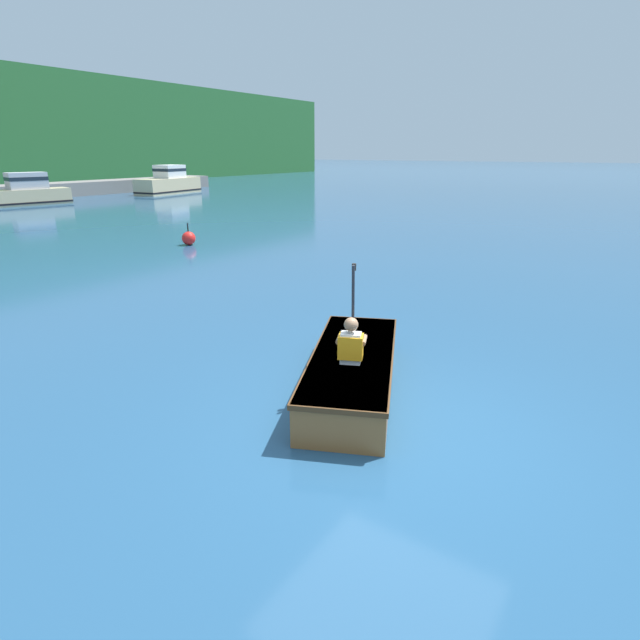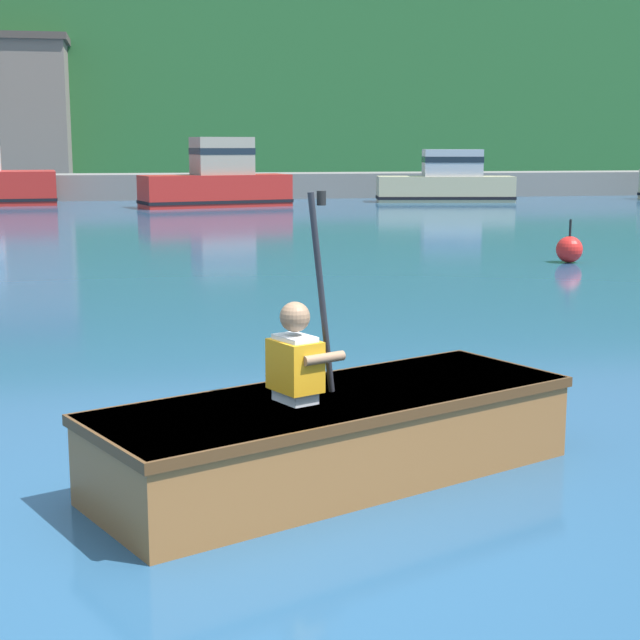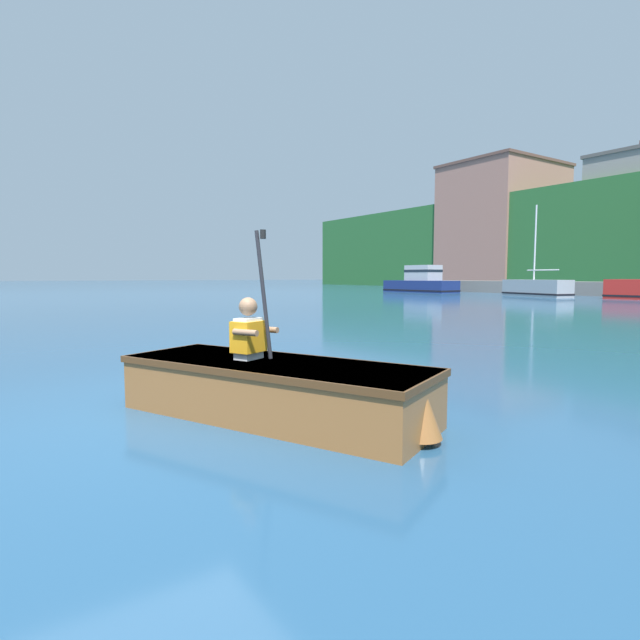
{
  "view_description": "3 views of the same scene",
  "coord_description": "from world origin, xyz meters",
  "px_view_note": "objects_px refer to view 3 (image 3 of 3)",
  "views": [
    {
      "loc": [
        -4.38,
        -2.02,
        2.92
      ],
      "look_at": [
        0.64,
        1.4,
        0.86
      ],
      "focal_mm": 28.0,
      "sensor_mm": 36.0,
      "label": 1
    },
    {
      "loc": [
        -0.49,
        -4.48,
        1.93
      ],
      "look_at": [
        0.64,
        1.4,
        0.86
      ],
      "focal_mm": 55.0,
      "sensor_mm": 36.0,
      "label": 2
    },
    {
      "loc": [
        4.53,
        -1.22,
        1.27
      ],
      "look_at": [
        0.64,
        1.4,
        0.86
      ],
      "focal_mm": 28.0,
      "sensor_mm": 36.0,
      "label": 3
    }
  ],
  "objects_px": {
    "person_paddler": "(249,331)",
    "rowboat_foreground": "(278,387)",
    "moored_boat_dock_east_inner": "(536,288)",
    "moored_boat_dock_center_far": "(421,282)"
  },
  "relations": [
    {
      "from": "person_paddler",
      "to": "moored_boat_dock_center_far",
      "type": "bearing_deg",
      "value": 132.17
    },
    {
      "from": "moored_boat_dock_east_inner",
      "to": "person_paddler",
      "type": "height_order",
      "value": "moored_boat_dock_east_inner"
    },
    {
      "from": "moored_boat_dock_east_inner",
      "to": "rowboat_foreground",
      "type": "xyz_separation_m",
      "value": [
        14.5,
        -26.57,
        -0.23
      ]
    },
    {
      "from": "moored_boat_dock_east_inner",
      "to": "rowboat_foreground",
      "type": "distance_m",
      "value": 30.27
    },
    {
      "from": "moored_boat_dock_east_inner",
      "to": "person_paddler",
      "type": "bearing_deg",
      "value": -61.97
    },
    {
      "from": "person_paddler",
      "to": "rowboat_foreground",
      "type": "bearing_deg",
      "value": 24.51
    },
    {
      "from": "person_paddler",
      "to": "moored_boat_dock_east_inner",
      "type": "bearing_deg",
      "value": 118.03
    },
    {
      "from": "moored_boat_dock_center_far",
      "to": "person_paddler",
      "type": "height_order",
      "value": "moored_boat_dock_center_far"
    },
    {
      "from": "moored_boat_dock_center_far",
      "to": "person_paddler",
      "type": "distance_m",
      "value": 36.09
    },
    {
      "from": "moored_boat_dock_center_far",
      "to": "moored_boat_dock_east_inner",
      "type": "distance_m",
      "value": 10.02
    }
  ]
}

